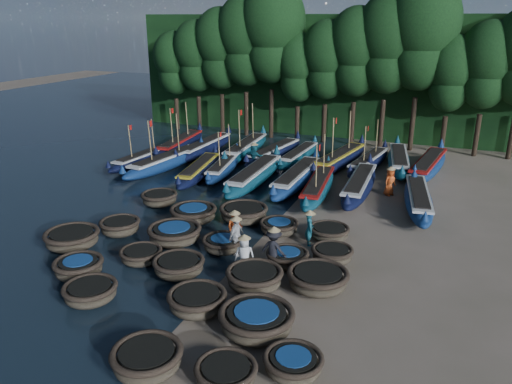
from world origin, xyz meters
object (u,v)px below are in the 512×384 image
at_px(long_boat_13, 299,155).
at_px(coracle_21, 193,214).
at_px(coracle_20, 159,198).
at_px(long_boat_10, 205,147).
at_px(long_boat_1, 166,162).
at_px(long_boat_11, 246,148).
at_px(coracle_15, 120,226).
at_px(coracle_16, 175,234).
at_px(fisherman_4, 236,235).
at_px(long_boat_2, 199,170).
at_px(coracle_10, 72,238).
at_px(coracle_18, 287,258).
at_px(long_boat_16, 399,161).
at_px(fisherman_0, 244,254).
at_px(coracle_23, 279,227).
at_px(fisherman_5, 254,156).
at_px(long_boat_4, 255,175).
at_px(coracle_9, 293,363).
at_px(long_boat_14, 340,159).
at_px(long_boat_12, 274,152).
at_px(coracle_12, 179,266).
at_px(coracle_24, 329,232).
at_px(coracle_8, 257,320).
at_px(long_boat_15, 369,162).
at_px(coracle_17, 223,243).
at_px(coracle_13, 254,278).
at_px(coracle_3, 147,359).
at_px(long_boat_9, 180,144).
at_px(coracle_6, 90,292).
at_px(coracle_4, 226,373).
at_px(coracle_5, 79,267).
at_px(long_boat_17, 428,166).
at_px(long_boat_5, 297,177).
at_px(coracle_19, 332,254).
at_px(coracle_11, 141,255).
at_px(coracle_7, 197,301).
at_px(long_boat_8, 418,199).
at_px(fisherman_3, 274,248).
at_px(coracle_22, 244,213).
at_px(fisherman_2, 235,227).
at_px(long_boat_7, 359,185).
at_px(long_boat_0, 144,158).

bearing_deg(long_boat_13, coracle_21, -94.07).
height_order(coracle_20, long_boat_10, long_boat_10).
bearing_deg(long_boat_1, long_boat_11, 63.70).
relative_size(coracle_15, coracle_20, 1.08).
height_order(coracle_16, fisherman_4, fisherman_4).
relative_size(coracle_15, long_boat_2, 0.30).
distance_m(coracle_10, coracle_18, 9.63).
height_order(long_boat_16, fisherman_0, fisherman_0).
height_order(coracle_23, long_boat_2, long_boat_2).
bearing_deg(fisherman_5, long_boat_10, -7.82).
height_order(coracle_16, long_boat_4, long_boat_4).
xyz_separation_m(coracle_9, long_boat_14, (-3.57, 21.19, 0.22)).
bearing_deg(long_boat_12, coracle_9, -60.15).
bearing_deg(coracle_23, long_boat_4, 121.08).
distance_m(coracle_12, coracle_24, 7.29).
bearing_deg(fisherman_0, coracle_8, 94.45).
bearing_deg(long_boat_2, long_boat_15, 21.91).
bearing_deg(coracle_9, coracle_17, 129.49).
xyz_separation_m(coracle_13, long_boat_16, (3.07, 18.41, 0.11)).
relative_size(coracle_3, long_boat_2, 0.29).
distance_m(long_boat_9, fisherman_4, 18.37).
height_order(coracle_6, long_boat_13, long_boat_13).
xyz_separation_m(fisherman_4, fisherman_5, (-4.13, 12.13, 0.00)).
relative_size(coracle_20, coracle_21, 0.86).
xyz_separation_m(coracle_4, coracle_18, (-0.67, 7.33, 0.02)).
relative_size(coracle_5, coracle_15, 0.88).
bearing_deg(coracle_13, coracle_6, -148.81).
bearing_deg(long_boat_17, long_boat_5, -134.62).
relative_size(coracle_15, coracle_19, 1.08).
height_order(coracle_11, coracle_23, coracle_23).
bearing_deg(coracle_6, long_boat_14, 77.72).
relative_size(coracle_7, long_boat_1, 0.30).
bearing_deg(coracle_16, long_boat_11, 101.07).
relative_size(coracle_19, long_boat_8, 0.27).
bearing_deg(long_boat_16, fisherman_3, -108.96).
bearing_deg(coracle_12, long_boat_13, 91.75).
bearing_deg(coracle_8, fisherman_3, 102.98).
height_order(coracle_7, coracle_22, coracle_22).
bearing_deg(long_boat_5, long_boat_17, 38.44).
xyz_separation_m(coracle_8, fisherman_2, (-3.48, 6.00, 0.34)).
relative_size(coracle_21, long_boat_7, 0.29).
xyz_separation_m(long_boat_7, long_boat_12, (-7.13, 5.16, -0.02)).
distance_m(coracle_20, long_boat_12, 11.43).
height_order(long_boat_13, fisherman_5, fisherman_5).
bearing_deg(long_boat_14, long_boat_17, 16.16).
relative_size(long_boat_0, long_boat_12, 0.90).
bearing_deg(coracle_5, long_boat_0, 115.00).
xyz_separation_m(long_boat_11, fisherman_4, (6.04, -15.17, 0.33)).
relative_size(coracle_6, coracle_11, 1.14).
xyz_separation_m(coracle_22, fisherman_3, (3.11, -4.14, 0.46)).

